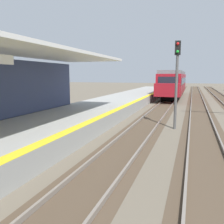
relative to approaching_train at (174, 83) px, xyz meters
name	(u,v)px	position (x,y,z in m)	size (l,w,h in m)	color
station_platform	(53,127)	(-4.40, -26.03, -1.73)	(5.00, 80.00, 0.91)	#999993
track_pair_nearest_platform	(146,125)	(0.00, -22.03, -2.13)	(2.34, 120.00, 0.16)	#4C3D2D
track_pair_middle	(202,129)	(3.40, -22.03, -2.13)	(2.34, 120.00, 0.16)	#4C3D2D
approaching_train	(174,83)	(0.00, 0.00, 0.00)	(2.93, 19.60, 4.76)	maroon
rail_signal_post	(177,76)	(1.81, -22.41, 1.02)	(0.32, 0.34, 5.20)	#4C4C4C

